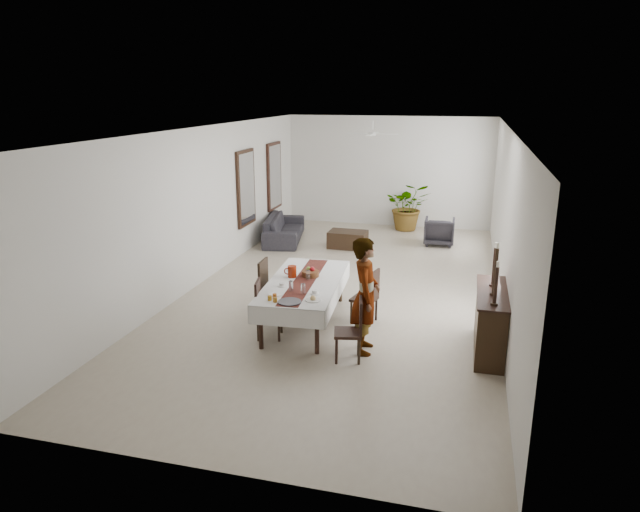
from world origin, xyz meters
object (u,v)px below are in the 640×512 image
Objects in this scene: dining_table_top at (305,283)px; sofa at (284,228)px; red_pitcher at (292,272)px; woman at (366,296)px; sideboard_body at (490,323)px.

dining_table_top reaches higher than sofa.
sofa is (-1.86, 5.18, -0.54)m from red_pitcher.
sofa is at bearing 20.87° from woman.
red_pitcher is 1.76m from woman.
red_pitcher reaches higher than dining_table_top.
dining_table_top is 3.10m from sideboard_body.
sideboard_body is 7.69m from sofa.
sofa is at bearing 132.43° from sideboard_body.
woman is 7.01m from sofa.
red_pitcher reaches higher than sofa.
red_pitcher is at bearing 171.51° from sideboard_body.
red_pitcher is 5.53m from sofa.
sideboard_body is at bearing -83.44° from woman.
sofa is (-5.19, 5.68, -0.14)m from sideboard_body.
dining_table_top is 1.07× the size of sofa.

